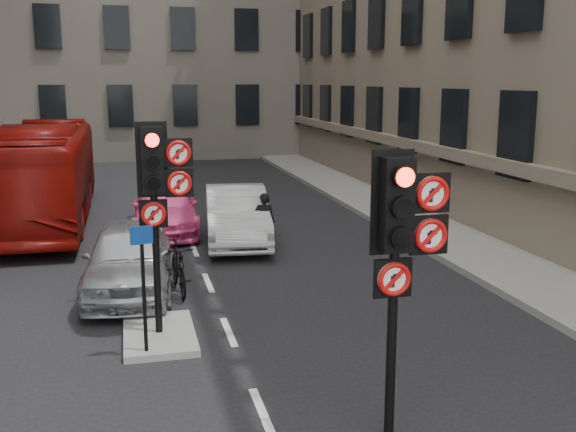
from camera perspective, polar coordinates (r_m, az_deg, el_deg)
name	(u,v)px	position (r m, az deg, el deg)	size (l,w,h in m)	color
pavement_right	(432,225)	(20.62, 12.09, -0.77)	(3.00, 50.00, 0.16)	gray
centre_island	(159,335)	(11.95, -10.83, -9.85)	(1.20, 2.00, 0.12)	gray
signal_near	(402,235)	(7.98, 9.64, -1.60)	(0.91, 0.40, 3.58)	black
signal_far	(159,183)	(11.27, -10.90, 2.79)	(0.91, 0.40, 3.58)	black
car_silver	(129,258)	(14.37, -13.34, -3.46)	(1.74, 4.32, 1.47)	#96999D
car_white	(236,215)	(18.29, -4.39, 0.07)	(1.60, 4.59, 1.51)	beige
car_pink	(165,209)	(19.97, -10.35, 0.59)	(1.84, 4.54, 1.32)	#E54385
bus_red	(43,173)	(22.18, -20.00, 3.41)	(2.55, 10.88, 3.03)	maroon
motorcycle	(178,267)	(14.20, -9.26, -4.31)	(0.51, 1.79, 1.08)	black
motorcyclist	(264,222)	(17.37, -2.03, -0.50)	(0.55, 0.36, 1.52)	black
info_sign	(143,271)	(10.73, -12.18, -4.60)	(0.35, 0.14, 2.05)	black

